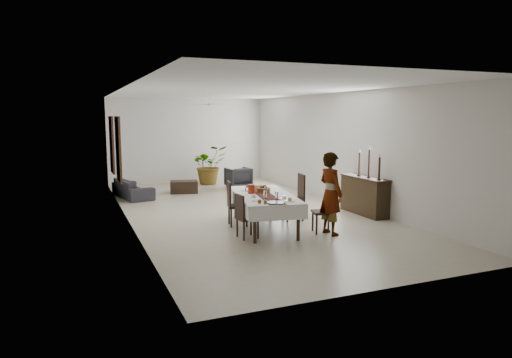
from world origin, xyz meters
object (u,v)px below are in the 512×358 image
at_px(red_pitcher, 251,189).
at_px(sofa, 133,188).
at_px(woman, 331,194).
at_px(sideboard_body, 364,196).
at_px(dining_table_top, 264,196).

relative_size(red_pitcher, sofa, 0.11).
distance_m(woman, sofa, 7.09).
bearing_deg(sideboard_body, woman, -142.97).
bearing_deg(sofa, dining_table_top, -167.80).
relative_size(dining_table_top, woman, 1.39).
distance_m(dining_table_top, sideboard_body, 3.05).
height_order(dining_table_top, red_pitcher, red_pitcher).
relative_size(red_pitcher, woman, 0.12).
relative_size(red_pitcher, sideboard_body, 0.13).
relative_size(woman, sofa, 0.92).
height_order(red_pitcher, sideboard_body, red_pitcher).
relative_size(woman, sideboard_body, 1.13).
relative_size(dining_table_top, red_pitcher, 12.00).
bearing_deg(sofa, sideboard_body, -143.49).
xyz_separation_m(red_pitcher, woman, (1.34, -1.23, 0.00)).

